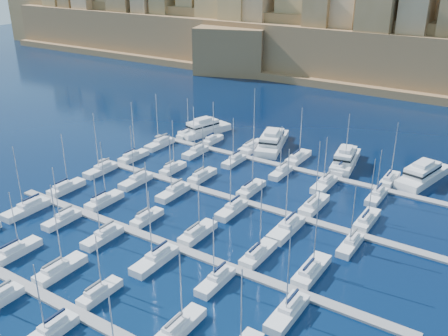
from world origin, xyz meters
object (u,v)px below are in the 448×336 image
Objects in this scene: motor_yacht_a at (204,128)px; sailboat_4 at (180,327)px; motor_yacht_d at (423,174)px; sailboat_2 at (60,269)px; motor_yacht_b at (272,141)px; motor_yacht_c at (345,159)px.

sailboat_4 is at bearing -57.20° from motor_yacht_a.
motor_yacht_a and motor_yacht_d have the same top height.
sailboat_2 is 72.58m from motor_yacht_a.
sailboat_4 is (25.03, -0.16, -0.03)m from sailboat_2.
motor_yacht_b is 1.20× the size of motor_yacht_c.
motor_yacht_a is at bearing -179.33° from motor_yacht_d.
sailboat_4 is at bearing -0.37° from sailboat_2.
motor_yacht_c is 0.89× the size of motor_yacht_d.
sailboat_2 is at bearing 179.63° from sailboat_4.
sailboat_2 reaches higher than sailboat_4.
sailboat_2 is 0.81× the size of motor_yacht_b.
motor_yacht_c is 18.34m from motor_yacht_d.
motor_yacht_c is (43.06, -0.16, 0.00)m from motor_yacht_a.
sailboat_4 reaches higher than motor_yacht_d.
sailboat_4 is 0.80× the size of motor_yacht_c.
motor_yacht_a is at bearing 106.02° from sailboat_2.
sailboat_2 is 1.22× the size of sailboat_4.
sailboat_4 is 83.18m from motor_yacht_a.
motor_yacht_a and motor_yacht_c have the same top height.
sailboat_2 is 0.98× the size of motor_yacht_c.
motor_yacht_c is at bearing 71.69° from sailboat_2.
motor_yacht_a is at bearing 179.79° from motor_yacht_c.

